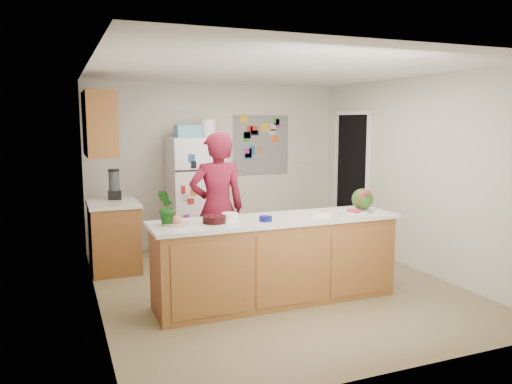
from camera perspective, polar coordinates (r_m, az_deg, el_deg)
name	(u,v)px	position (r m, az deg, el deg)	size (l,w,h in m)	color
floor	(274,286)	(6.05, 2.11, -10.64)	(4.00, 4.50, 0.02)	brown
wall_back	(217,165)	(7.88, -4.54, 3.11)	(4.00, 0.02, 2.50)	beige
wall_left	(93,190)	(5.29, -18.15, 0.26)	(0.02, 4.50, 2.50)	beige
wall_right	(416,174)	(6.83, 17.77, 1.98)	(0.02, 4.50, 2.50)	beige
ceiling	(275,69)	(5.76, 2.24, 13.84)	(4.00, 4.50, 0.02)	white
doorway	(352,179)	(8.01, 10.96, 1.42)	(0.03, 0.85, 2.04)	black
peninsula_base	(276,262)	(5.40, 2.35, -7.96)	(2.60, 0.62, 0.88)	brown
peninsula_top	(277,220)	(5.29, 2.38, -3.17)	(2.68, 0.70, 0.04)	silver
side_counter_base	(114,237)	(6.78, -15.91, -5.02)	(0.60, 0.80, 0.86)	brown
side_counter_top	(113,203)	(6.70, -16.06, -1.26)	(0.64, 0.84, 0.04)	silver
upper_cabinets	(99,124)	(6.55, -17.51, 7.44)	(0.35, 1.00, 0.80)	brown
refrigerator	(195,195)	(7.44, -6.94, -0.33)	(0.75, 0.70, 1.70)	silver
fridge_top_bin	(188,131)	(7.33, -7.83, 6.91)	(0.35, 0.28, 0.18)	#5999B2
photo_collage	(261,145)	(8.09, 0.58, 5.40)	(0.95, 0.01, 0.95)	slate
person	(217,208)	(5.92, -4.45, -1.89)	(0.66, 0.44, 1.82)	maroon
blender_appliance	(114,185)	(6.88, -15.90, 0.76)	(0.14, 0.14, 0.38)	black
cutting_board	(359,211)	(5.78, 11.65, -2.11)	(0.37, 0.28, 0.01)	white
watermelon	(362,199)	(5.81, 12.07, -0.80)	(0.24, 0.24, 0.24)	#1C5210
watermelon_slice	(354,211)	(5.68, 11.15, -2.10)	(0.16, 0.16, 0.02)	red
cherry_bowl	(214,219)	(5.04, -4.79, -3.14)	(0.24, 0.24, 0.07)	black
white_bowl	(230,216)	(5.24, -3.01, -2.73)	(0.17, 0.17, 0.06)	white
cobalt_bowl	(266,219)	(5.11, 1.10, -3.06)	(0.14, 0.14, 0.05)	#080C5C
plate	(176,224)	(5.01, -9.09, -3.59)	(0.28, 0.28, 0.02)	beige
paper_towel	(319,215)	(5.45, 7.24, -2.58)	(0.20, 0.17, 0.02)	silver
keys	(369,212)	(5.70, 12.78, -2.29)	(0.09, 0.04, 0.01)	gray
potted_plant	(167,208)	(4.95, -10.17, -1.76)	(0.19, 0.16, 0.35)	#103D12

